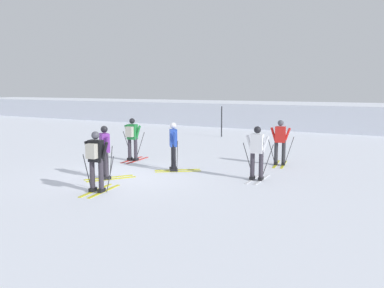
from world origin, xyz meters
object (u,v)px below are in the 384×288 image
skier_green (132,137)px  trail_marker_pole (222,122)px  skier_white (257,152)px  skier_blue (174,145)px  skier_black (96,159)px  skier_red (280,141)px  skier_purple (105,151)px

skier_green → trail_marker_pole: (-0.73, 9.27, -0.04)m
skier_white → skier_blue: bearing=-177.7°
skier_black → trail_marker_pole: size_ratio=0.94×
skier_red → skier_green: 5.76m
skier_purple → trail_marker_pole: 12.48m
skier_red → skier_black: 7.22m
skier_red → skier_purple: bearing=-127.6°
skier_black → skier_purple: (-0.97, 1.41, -0.04)m
skier_black → trail_marker_pole: bearing=102.7°
skier_white → skier_blue: size_ratio=1.00×
skier_black → trail_marker_pole: (-3.08, 13.71, -0.04)m
skier_red → skier_green: size_ratio=1.00×
skier_green → trail_marker_pole: bearing=94.5°
skier_red → skier_white: same height
skier_white → skier_black: 4.93m
skier_blue → skier_purple: same height
skier_green → skier_purple: same height
skier_purple → trail_marker_pole: bearing=99.8°
skier_red → skier_green: bearing=-158.3°
skier_blue → skier_black: size_ratio=1.00×
skier_red → skier_purple: (-3.97, -5.16, 0.00)m
skier_white → skier_black: same height
skier_red → trail_marker_pole: size_ratio=0.94×
skier_black → skier_green: bearing=117.9°
skier_blue → skier_black: 3.61m
skier_white → skier_red: bearing=94.6°
skier_blue → trail_marker_pole: (-3.26, 10.10, -0.00)m
skier_white → skier_green: bearing=172.8°
skier_red → skier_blue: (-2.82, -2.96, 0.00)m
skier_white → skier_purple: size_ratio=1.00×
skier_green → trail_marker_pole: 9.30m
skier_red → skier_black: size_ratio=1.00×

